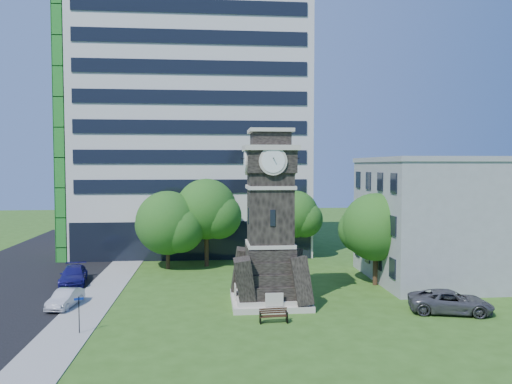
{
  "coord_description": "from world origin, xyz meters",
  "views": [
    {
      "loc": [
        -1.11,
        -32.5,
        9.7
      ],
      "look_at": [
        2.53,
        7.76,
        7.56
      ],
      "focal_mm": 35.0,
      "sensor_mm": 36.0,
      "label": 1
    }
  ],
  "objects": [
    {
      "name": "car_street_mid",
      "position": [
        -11.09,
        2.23,
        0.61
      ],
      "size": [
        1.82,
        3.85,
        1.22
      ],
      "primitive_type": "imported",
      "rotation": [
        0.0,
        0.0,
        -0.15
      ],
      "color": "#A1A3A9",
      "rests_on": "ground"
    },
    {
      "name": "park_bench",
      "position": [
        2.69,
        -2.42,
        0.48
      ],
      "size": [
        1.76,
        0.47,
        0.91
      ],
      "rotation": [
        0.0,
        0.0,
        0.08
      ],
      "color": "black",
      "rests_on": "ground"
    },
    {
      "name": "car_street_north",
      "position": [
        -12.4,
        9.19,
        0.71
      ],
      "size": [
        2.78,
        5.17,
        1.42
      ],
      "primitive_type": "imported",
      "rotation": [
        0.0,
        0.0,
        0.17
      ],
      "color": "navy",
      "rests_on": "ground"
    },
    {
      "name": "tree_nc",
      "position": [
        -1.49,
        15.38,
        5.32
      ],
      "size": [
        6.42,
        5.83,
        8.46
      ],
      "rotation": [
        0.0,
        0.0,
        0.14
      ],
      "color": "#332114",
      "rests_on": "ground"
    },
    {
      "name": "sidewalk",
      "position": [
        -9.5,
        5.0,
        0.03
      ],
      "size": [
        3.0,
        70.0,
        0.06
      ],
      "primitive_type": "cube",
      "color": "gray",
      "rests_on": "ground"
    },
    {
      "name": "street_sign",
      "position": [
        -8.71,
        -3.46,
        1.37
      ],
      "size": [
        0.52,
        0.05,
        2.18
      ],
      "rotation": [
        0.0,
        0.0,
        0.42
      ],
      "color": "black",
      "rests_on": "ground"
    },
    {
      "name": "ground",
      "position": [
        0.0,
        0.0,
        0.0
      ],
      "size": [
        160.0,
        160.0,
        0.0
      ],
      "primitive_type": "plane",
      "color": "#315618",
      "rests_on": "ground"
    },
    {
      "name": "tree_ne",
      "position": [
        7.64,
        18.99,
        4.48
      ],
      "size": [
        5.58,
        5.07,
        7.2
      ],
      "rotation": [
        0.0,
        0.0,
        -0.16
      ],
      "color": "#332114",
      "rests_on": "ground"
    },
    {
      "name": "car_east_lot",
      "position": [
        14.57,
        -1.4,
        0.74
      ],
      "size": [
        5.79,
        3.72,
        1.49
      ],
      "primitive_type": "imported",
      "rotation": [
        0.0,
        0.0,
        1.32
      ],
      "color": "#49484D",
      "rests_on": "ground"
    },
    {
      "name": "tree_nw",
      "position": [
        -5.1,
        14.5,
        4.18
      ],
      "size": [
        6.58,
        5.98,
        7.35
      ],
      "rotation": [
        0.0,
        0.0,
        0.23
      ],
      "color": "#332114",
      "rests_on": "ground"
    },
    {
      "name": "office_low",
      "position": [
        19.97,
        8.0,
        5.21
      ],
      "size": [
        15.2,
        12.2,
        10.4
      ],
      "color": "#9B9DA0",
      "rests_on": "ground"
    },
    {
      "name": "office_tall",
      "position": [
        -3.2,
        25.84,
        14.22
      ],
      "size": [
        26.2,
        15.11,
        28.6
      ],
      "color": "silver",
      "rests_on": "ground"
    },
    {
      "name": "tree_east",
      "position": [
        12.24,
        6.58,
        4.55
      ],
      "size": [
        6.05,
        5.5,
        7.49
      ],
      "rotation": [
        0.0,
        0.0,
        -0.35
      ],
      "color": "#332114",
      "rests_on": "ground"
    },
    {
      "name": "clock_tower",
      "position": [
        3.0,
        2.0,
        5.28
      ],
      "size": [
        5.4,
        5.4,
        12.22
      ],
      "color": "beige",
      "rests_on": "ground"
    }
  ]
}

